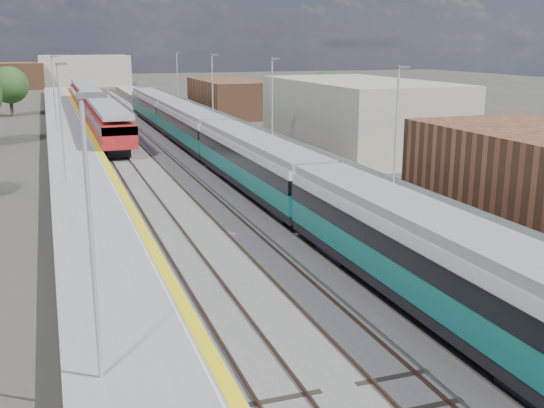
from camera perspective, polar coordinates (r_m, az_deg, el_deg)
ground at (r=59.67m, az=-8.57°, el=4.74°), size 320.00×320.00×0.00m
ballast_bed at (r=61.74m, az=-11.08°, el=4.98°), size 10.50×155.00×0.06m
tracks at (r=63.45m, az=-10.77°, el=5.31°), size 8.96×160.00×0.17m
platform_right at (r=63.16m, az=-4.30°, el=5.87°), size 4.70×155.00×8.52m
platform_left at (r=61.06m, az=-17.43°, el=4.96°), size 4.30×155.00×8.52m
buildings at (r=146.64m, az=-22.86°, el=13.52°), size 72.00×185.50×40.00m
green_train at (r=50.62m, az=-4.94°, el=5.75°), size 2.89×80.46×3.18m
red_train at (r=83.63m, az=-15.75°, el=8.57°), size 2.96×60.06×3.74m
tree_c at (r=93.74m, az=-22.48°, el=9.82°), size 4.96×4.96×6.72m
tree_d at (r=74.62m, az=4.91°, el=9.91°), size 4.85×4.85×6.58m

